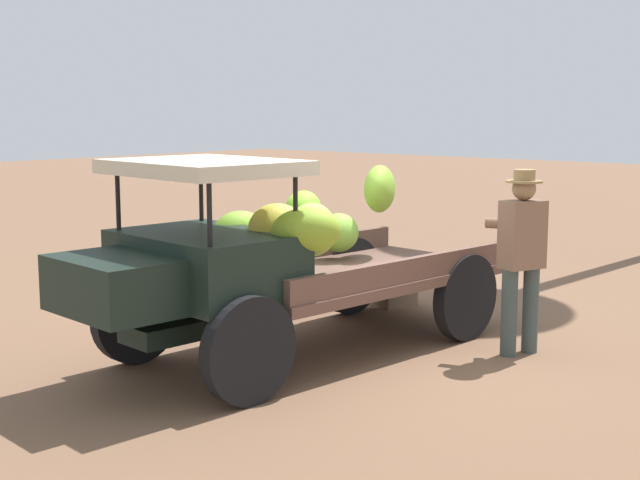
# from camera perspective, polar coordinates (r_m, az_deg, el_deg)

# --- Properties ---
(ground_plane) EXTENTS (60.00, 60.00, 0.00)m
(ground_plane) POSITION_cam_1_polar(r_m,az_deg,el_deg) (8.55, 1.62, -7.07)
(ground_plane) COLOR brown
(truck) EXTENTS (4.56, 2.09, 1.87)m
(truck) POSITION_cam_1_polar(r_m,az_deg,el_deg) (7.97, -3.27, -1.31)
(truck) COLOR black
(truck) RESTS_ON ground
(farmer) EXTENTS (0.56, 0.52, 1.74)m
(farmer) POSITION_cam_1_polar(r_m,az_deg,el_deg) (8.39, 12.93, -0.66)
(farmer) COLOR #3F4C49
(farmer) RESTS_ON ground
(wooden_crate) EXTENTS (0.56, 0.53, 0.51)m
(wooden_crate) POSITION_cam_1_polar(r_m,az_deg,el_deg) (10.41, 4.60, -2.81)
(wooden_crate) COLOR #87674C
(wooden_crate) RESTS_ON ground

